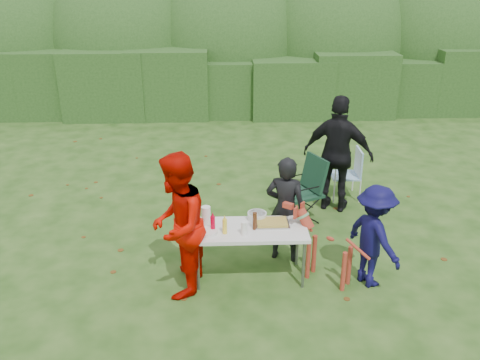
{
  "coord_description": "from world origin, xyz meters",
  "views": [
    {
      "loc": [
        -0.25,
        -6.02,
        3.91
      ],
      "look_at": [
        0.01,
        0.85,
        1.0
      ],
      "focal_mm": 38.0,
      "sensor_mm": 36.0,
      "label": 1
    }
  ],
  "objects_px": {
    "person_cook": "(285,209)",
    "beer_bottle": "(255,221)",
    "folding_table": "(250,232)",
    "paper_towel_roll": "(206,216)",
    "camping_chair": "(301,190)",
    "lawn_chair": "(345,173)",
    "person_black_puffy": "(338,154)",
    "dog": "(329,249)",
    "mustard_bottle": "(225,226)",
    "ketchup_bottle": "(213,224)",
    "person_red_jacket": "(177,226)",
    "child": "(374,236)"
  },
  "relations": [
    {
      "from": "person_black_puffy",
      "to": "paper_towel_roll",
      "type": "xyz_separation_m",
      "value": [
        -2.16,
        -1.92,
        -0.13
      ]
    },
    {
      "from": "person_red_jacket",
      "to": "person_black_puffy",
      "type": "bearing_deg",
      "value": 140.84
    },
    {
      "from": "child",
      "to": "ketchup_bottle",
      "type": "bearing_deg",
      "value": 60.86
    },
    {
      "from": "dog",
      "to": "mustard_bottle",
      "type": "relative_size",
      "value": 5.11
    },
    {
      "from": "folding_table",
      "to": "mustard_bottle",
      "type": "bearing_deg",
      "value": -160.14
    },
    {
      "from": "person_black_puffy",
      "to": "dog",
      "type": "height_order",
      "value": "person_black_puffy"
    },
    {
      "from": "lawn_chair",
      "to": "ketchup_bottle",
      "type": "relative_size",
      "value": 4.19
    },
    {
      "from": "dog",
      "to": "ketchup_bottle",
      "type": "distance_m",
      "value": 1.57
    },
    {
      "from": "person_red_jacket",
      "to": "camping_chair",
      "type": "height_order",
      "value": "person_red_jacket"
    },
    {
      "from": "person_cook",
      "to": "mustard_bottle",
      "type": "bearing_deg",
      "value": 53.79
    },
    {
      "from": "mustard_bottle",
      "to": "ketchup_bottle",
      "type": "height_order",
      "value": "ketchup_bottle"
    },
    {
      "from": "child",
      "to": "paper_towel_roll",
      "type": "bearing_deg",
      "value": 55.75
    },
    {
      "from": "lawn_chair",
      "to": "folding_table",
      "type": "bearing_deg",
      "value": 54.93
    },
    {
      "from": "folding_table",
      "to": "camping_chair",
      "type": "bearing_deg",
      "value": 60.73
    },
    {
      "from": "lawn_chair",
      "to": "mustard_bottle",
      "type": "relative_size",
      "value": 4.61
    },
    {
      "from": "lawn_chair",
      "to": "beer_bottle",
      "type": "bearing_deg",
      "value": 56.11
    },
    {
      "from": "dog",
      "to": "ketchup_bottle",
      "type": "xyz_separation_m",
      "value": [
        -1.52,
        0.06,
        0.36
      ]
    },
    {
      "from": "folding_table",
      "to": "camping_chair",
      "type": "relative_size",
      "value": 1.38
    },
    {
      "from": "person_black_puffy",
      "to": "camping_chair",
      "type": "relative_size",
      "value": 1.84
    },
    {
      "from": "person_black_puffy",
      "to": "ketchup_bottle",
      "type": "bearing_deg",
      "value": 69.74
    },
    {
      "from": "person_red_jacket",
      "to": "paper_towel_roll",
      "type": "bearing_deg",
      "value": 147.08
    },
    {
      "from": "person_red_jacket",
      "to": "lawn_chair",
      "type": "xyz_separation_m",
      "value": [
        2.77,
        2.8,
        -0.48
      ]
    },
    {
      "from": "child",
      "to": "ketchup_bottle",
      "type": "relative_size",
      "value": 6.35
    },
    {
      "from": "beer_bottle",
      "to": "dog",
      "type": "bearing_deg",
      "value": -6.47
    },
    {
      "from": "folding_table",
      "to": "mustard_bottle",
      "type": "distance_m",
      "value": 0.38
    },
    {
      "from": "person_cook",
      "to": "dog",
      "type": "bearing_deg",
      "value": 150.3
    },
    {
      "from": "person_cook",
      "to": "person_black_puffy",
      "type": "bearing_deg",
      "value": -104.5
    },
    {
      "from": "person_red_jacket",
      "to": "paper_towel_roll",
      "type": "height_order",
      "value": "person_red_jacket"
    },
    {
      "from": "person_cook",
      "to": "person_black_puffy",
      "type": "distance_m",
      "value": 1.92
    },
    {
      "from": "camping_chair",
      "to": "mustard_bottle",
      "type": "bearing_deg",
      "value": 30.02
    },
    {
      "from": "person_red_jacket",
      "to": "mustard_bottle",
      "type": "distance_m",
      "value": 0.61
    },
    {
      "from": "folding_table",
      "to": "paper_towel_roll",
      "type": "relative_size",
      "value": 5.77
    },
    {
      "from": "folding_table",
      "to": "person_red_jacket",
      "type": "relative_size",
      "value": 0.8
    },
    {
      "from": "person_red_jacket",
      "to": "mustard_bottle",
      "type": "xyz_separation_m",
      "value": [
        0.59,
        0.15,
        -0.1
      ]
    },
    {
      "from": "person_cook",
      "to": "folding_table",
      "type": "bearing_deg",
      "value": 61.05
    },
    {
      "from": "person_cook",
      "to": "beer_bottle",
      "type": "relative_size",
      "value": 6.47
    },
    {
      "from": "dog",
      "to": "lawn_chair",
      "type": "xyz_separation_m",
      "value": [
        0.82,
        2.67,
        -0.02
      ]
    },
    {
      "from": "folding_table",
      "to": "child",
      "type": "height_order",
      "value": "child"
    },
    {
      "from": "beer_bottle",
      "to": "person_black_puffy",
      "type": "bearing_deg",
      "value": 53.68
    },
    {
      "from": "folding_table",
      "to": "child",
      "type": "relative_size",
      "value": 1.07
    },
    {
      "from": "mustard_bottle",
      "to": "camping_chair",
      "type": "bearing_deg",
      "value": 54.65
    },
    {
      "from": "camping_chair",
      "to": "lawn_chair",
      "type": "bearing_deg",
      "value": -161.24
    },
    {
      "from": "lawn_chair",
      "to": "paper_towel_roll",
      "type": "xyz_separation_m",
      "value": [
        -2.43,
        -2.4,
        0.41
      ]
    },
    {
      "from": "folding_table",
      "to": "mustard_bottle",
      "type": "height_order",
      "value": "mustard_bottle"
    },
    {
      "from": "folding_table",
      "to": "person_cook",
      "type": "relative_size",
      "value": 0.97
    },
    {
      "from": "camping_chair",
      "to": "lawn_chair",
      "type": "relative_size",
      "value": 1.17
    },
    {
      "from": "person_red_jacket",
      "to": "dog",
      "type": "xyz_separation_m",
      "value": [
        1.96,
        0.13,
        -0.45
      ]
    },
    {
      "from": "dog",
      "to": "beer_bottle",
      "type": "bearing_deg",
      "value": 30.08
    },
    {
      "from": "person_black_puffy",
      "to": "camping_chair",
      "type": "height_order",
      "value": "person_black_puffy"
    },
    {
      "from": "folding_table",
      "to": "dog",
      "type": "relative_size",
      "value": 1.47
    }
  ]
}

